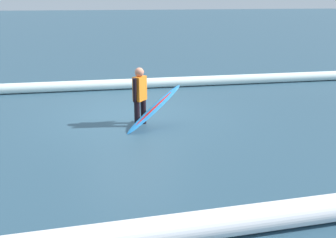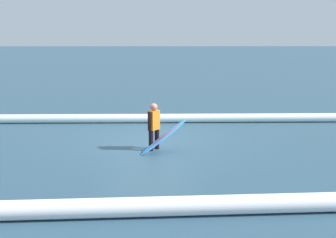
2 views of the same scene
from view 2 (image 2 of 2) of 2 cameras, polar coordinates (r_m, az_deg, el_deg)
ground_plane at (r=14.48m, az=-2.32°, el=-3.03°), size 152.96×152.96×0.00m
surfer at (r=13.45m, az=-1.81°, el=-0.66°), size 0.37×0.53×1.43m
surfboard at (r=13.28m, az=-0.49°, el=-2.28°), size 1.55×1.05×0.97m
wave_crest_foreground at (r=17.53m, az=-6.57°, el=0.07°), size 23.74×0.62×0.34m
wave_crest_midground at (r=9.31m, az=-19.97°, el=-10.95°), size 25.02×1.85×0.39m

